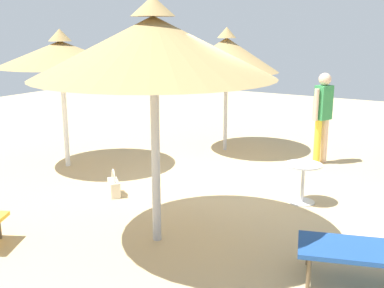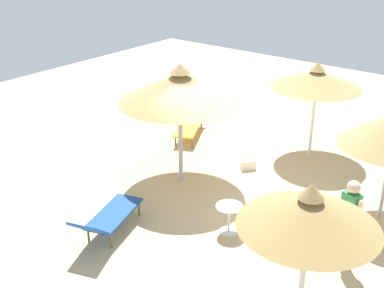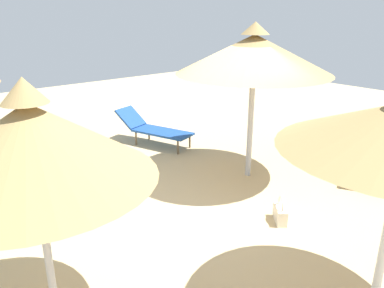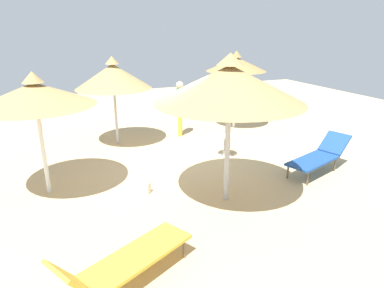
{
  "view_description": "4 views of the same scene",
  "coord_description": "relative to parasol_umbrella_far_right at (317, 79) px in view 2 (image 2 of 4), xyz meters",
  "views": [
    {
      "loc": [
        -3.4,
        5.75,
        2.58
      ],
      "look_at": [
        -0.3,
        0.62,
        1.09
      ],
      "focal_mm": 44.53,
      "sensor_mm": 36.0,
      "label": 1
    },
    {
      "loc": [
        -8.64,
        -5.7,
        5.8
      ],
      "look_at": [
        -0.58,
        0.66,
        1.27
      ],
      "focal_mm": 47.61,
      "sensor_mm": 36.0,
      "label": 2
    },
    {
      "loc": [
        4.32,
        -4.02,
        3.06
      ],
      "look_at": [
        -0.63,
        0.2,
        0.78
      ],
      "focal_mm": 35.38,
      "sensor_mm": 36.0,
      "label": 3
    },
    {
      "loc": [
        2.89,
        6.8,
        3.34
      ],
      "look_at": [
        0.17,
        0.4,
        0.96
      ],
      "focal_mm": 32.04,
      "sensor_mm": 36.0,
      "label": 4
    }
  ],
  "objects": [
    {
      "name": "person_standing_edge",
      "position": [
        -4.04,
        -2.67,
        -1.1
      ],
      "size": [
        0.32,
        0.45,
        1.74
      ],
      "color": "yellow",
      "rests_on": "ground"
    },
    {
      "name": "lounge_chair_near_left",
      "position": [
        -6.05,
        1.4,
        -1.69
      ],
      "size": [
        2.04,
        1.17,
        0.8
      ],
      "color": "#1E478C",
      "rests_on": "ground"
    },
    {
      "name": "parasol_umbrella_back",
      "position": [
        -3.32,
        1.76,
        0.25
      ],
      "size": [
        2.82,
        2.82,
        2.91
      ],
      "color": "#B2B2B7",
      "rests_on": "ground"
    },
    {
      "name": "handbag",
      "position": [
        -1.81,
        0.8,
        -1.96
      ],
      "size": [
        0.38,
        0.36,
        0.42
      ],
      "color": "beige",
      "rests_on": "ground"
    },
    {
      "name": "parasol_umbrella_far_right",
      "position": [
        0.0,
        0.0,
        0.0
      ],
      "size": [
        2.3,
        2.3,
        2.54
      ],
      "color": "white",
      "rests_on": "ground"
    },
    {
      "name": "parasol_umbrella_front",
      "position": [
        -6.11,
        -2.81,
        0.06
      ],
      "size": [
        2.0,
        2.0,
        2.61
      ],
      "color": "white",
      "rests_on": "ground"
    },
    {
      "name": "ground",
      "position": [
        -3.12,
        0.47,
        -2.15
      ],
      "size": [
        24.0,
        24.0,
        0.1
      ],
      "primitive_type": "cube",
      "color": "tan"
    },
    {
      "name": "lounge_chair_near_right",
      "position": [
        -0.88,
        3.4,
        -1.72
      ],
      "size": [
        2.07,
        1.43,
        0.82
      ],
      "color": "gold",
      "rests_on": "ground"
    },
    {
      "name": "side_table_round",
      "position": [
        -4.44,
        -0.41,
        -1.69
      ],
      "size": [
        0.55,
        0.55,
        0.61
      ],
      "color": "silver",
      "rests_on": "ground"
    }
  ]
}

